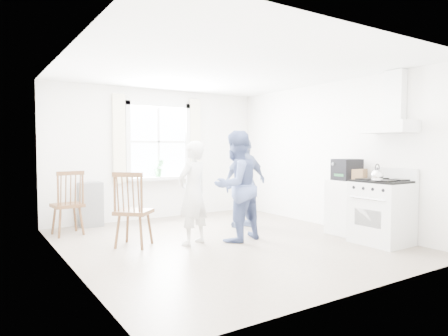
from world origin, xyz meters
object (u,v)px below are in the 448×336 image
Objects in this scene: low_cabinet at (347,207)px; person_right at (245,182)px; gas_stove at (382,211)px; stereo_stack at (347,170)px; person_left at (193,193)px; windsor_chair_b at (130,201)px; person_mid at (236,186)px; windsor_chair_a at (69,196)px.

low_cabinet is 0.55× the size of person_right.
person_right is at bearing 115.44° from gas_stove.
person_left is at bearing 161.57° from stereo_stack.
person_left is (-2.39, 1.49, 0.28)m from gas_stove.
person_mid is at bearing -16.30° from windsor_chair_b.
person_mid reaches higher than windsor_chair_a.
low_cabinet is 1.94m from person_mid.
person_mid is at bearing -39.96° from windsor_chair_a.
low_cabinet is at bearing 119.59° from person_right.
person_left is (0.86, -0.28, 0.09)m from windsor_chair_b.
person_mid reaches higher than person_left.
windsor_chair_a is (-3.87, 2.36, 0.20)m from low_cabinet.
stereo_stack reaches higher than gas_stove.
person_mid reaches higher than windsor_chair_b.
windsor_chair_b is (-3.31, 1.07, 0.22)m from low_cabinet.
windsor_chair_a is 1.41m from windsor_chair_b.
low_cabinet is 3.49m from windsor_chair_b.
low_cabinet is at bearing -31.44° from windsor_chair_a.
gas_stove is 0.66× the size of person_mid.
person_right is at bearing -19.04° from windsor_chair_a.
stereo_stack is 4.53m from windsor_chair_a.
low_cabinet is 2.60m from person_left.
stereo_stack is 1.88m from person_mid.
gas_stove is 1.05× the size of windsor_chair_a.
windsor_chair_a is at bearing -26.82° from person_right.
person_left is at bearing -48.21° from windsor_chair_a.
gas_stove is at bearing 128.88° from person_left.
windsor_chair_a is at bearing -67.44° from person_left.
gas_stove is 2.35m from person_right.
person_mid is at bearing 159.78° from stereo_stack.
low_cabinet is at bearing 84.32° from gas_stove.
person_left is at bearing -18.38° from windsor_chair_b.
windsor_chair_a is at bearing 113.23° from windsor_chair_b.
person_mid is at bearing 160.76° from low_cabinet.
stereo_stack reaches higher than windsor_chair_a.
gas_stove is at bearing -38.90° from windsor_chair_a.
gas_stove is 2.83m from person_left.
windsor_chair_b is 0.72× the size of person_left.
low_cabinet is at bearing 149.24° from person_mid.
person_right is at bearing 125.84° from stereo_stack.
windsor_chair_b is at bearing 151.37° from gas_stove.
windsor_chair_b is at bearing 0.54° from person_right.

